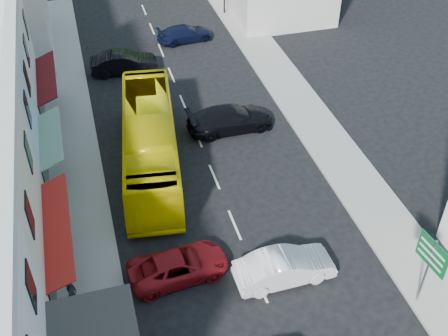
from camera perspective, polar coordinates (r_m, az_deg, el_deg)
ground at (r=26.34m, az=3.64°, el=-11.70°), size 120.00×120.00×0.00m
sidewalk_left at (r=32.66m, az=-14.74°, el=-0.91°), size 3.00×52.00×0.15m
sidewalk_right at (r=35.36m, az=9.99°, el=3.33°), size 3.00×52.00×0.15m
bus at (r=31.83m, az=-7.51°, el=2.41°), size 4.04×11.83×3.10m
car_white at (r=26.12m, az=6.17°, el=-10.09°), size 4.44×1.90×1.40m
car_red at (r=26.20m, az=-4.64°, el=-9.78°), size 4.76×2.33×1.40m
car_black_near at (r=35.08m, az=0.64°, el=4.92°), size 4.54×1.94×1.40m
car_black_far at (r=41.89m, az=-10.13°, el=10.39°), size 4.52×2.11×1.40m
car_navy_far at (r=45.89m, az=-4.01°, el=13.54°), size 4.69×2.36×1.40m
pedestrian_left at (r=25.51m, az=-15.19°, el=-12.26°), size 0.55×0.69×1.70m
direction_sign at (r=25.64m, az=19.84°, el=-10.00°), size 0.60×1.79×3.88m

